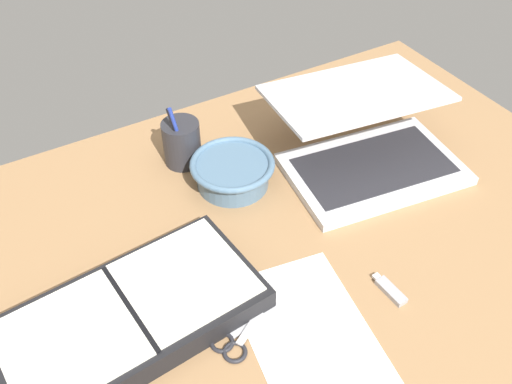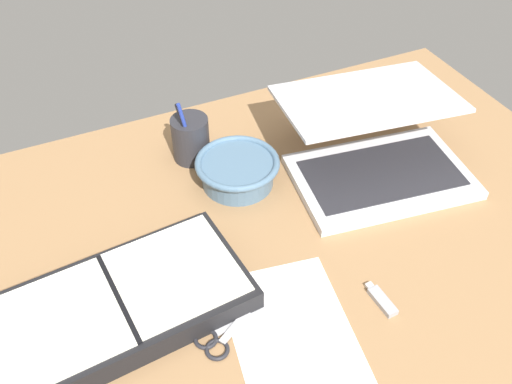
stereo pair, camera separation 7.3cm
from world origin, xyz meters
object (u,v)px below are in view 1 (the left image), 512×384
object	(u,v)px
bowl	(233,171)
scissors	(235,340)
laptop	(367,142)
planner	(132,316)
pen_cup	(182,143)

from	to	relation	value
bowl	scissors	world-z (taller)	bowl
laptop	planner	bearing A→B (deg)	-158.78
planner	pen_cup	bearing A→B (deg)	48.79
pen_cup	laptop	bearing A→B (deg)	-30.42
bowl	planner	distance (cm)	36.83
laptop	pen_cup	world-z (taller)	pen_cup
bowl	pen_cup	world-z (taller)	pen_cup
laptop	pen_cup	size ratio (longest dim) A/B	2.62
laptop	bowl	distance (cm)	28.51
laptop	bowl	world-z (taller)	laptop
bowl	laptop	bearing A→B (deg)	-16.03
bowl	pen_cup	bearing A→B (deg)	116.27
laptop	planner	distance (cm)	58.82
laptop	scissors	size ratio (longest dim) A/B	2.90
bowl	scissors	distance (cm)	36.96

